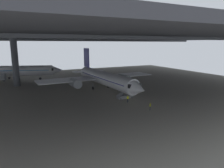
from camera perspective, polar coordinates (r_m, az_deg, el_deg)
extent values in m
plane|color=gray|center=(54.80, -0.80, -2.54)|extent=(110.00, 110.00, 0.00)
cylinder|color=#4C4F54|center=(69.56, -25.13, 5.39)|extent=(1.93, 1.93, 14.55)
cube|color=#38383D|center=(65.95, -6.18, 12.97)|extent=(121.00, 99.00, 1.20)
cube|color=#4C4F54|center=(43.63, 5.61, 12.66)|extent=(115.50, 0.50, 0.70)
cube|color=#4C4F54|center=(81.58, -10.32, 11.78)|extent=(115.50, 0.50, 0.70)
cylinder|color=white|center=(57.23, -1.97, 1.58)|extent=(4.85, 27.94, 3.73)
cone|color=white|center=(44.15, 7.24, -1.36)|extent=(3.83, 4.62, 3.66)
cube|color=black|center=(45.93, 5.53, -0.24)|extent=(3.27, 2.74, 0.82)
cone|color=white|center=(71.27, -7.68, 3.67)|extent=(3.41, 6.09, 3.17)
cube|color=navy|center=(68.65, -7.05, 7.22)|extent=(0.40, 4.08, 6.11)
cube|color=white|center=(69.16, -4.64, 3.67)|extent=(4.87, 3.24, 0.16)
cube|color=white|center=(67.20, -8.71, 3.36)|extent=(4.87, 3.24, 0.16)
cube|color=white|center=(65.90, 3.76, 2.49)|extent=(15.86, 7.41, 0.24)
cylinder|color=#9EA3A8|center=(63.32, 3.31, 1.55)|extent=(2.51, 4.94, 2.31)
cube|color=white|center=(57.93, -12.57, 1.06)|extent=(15.86, 7.41, 0.24)
cylinder|color=#9EA3A8|center=(56.69, -10.15, 0.27)|extent=(2.51, 4.94, 2.31)
cube|color=navy|center=(57.18, -1.97, 1.86)|extent=(4.84, 25.91, 0.16)
cylinder|color=#9EA3A8|center=(49.70, 2.93, -2.50)|extent=(0.20, 0.20, 1.15)
cylinder|color=black|center=(49.89, 2.92, -3.39)|extent=(0.34, 0.91, 0.90)
cylinder|color=#9EA3A8|center=(61.11, -1.05, 0.08)|extent=(0.20, 0.20, 1.15)
cylinder|color=black|center=(61.27, -1.05, -0.65)|extent=(0.34, 0.91, 0.90)
cylinder|color=#9EA3A8|center=(59.01, -5.29, -0.36)|extent=(0.20, 0.20, 1.15)
cylinder|color=black|center=(59.17, -5.27, -1.12)|extent=(0.34, 0.91, 0.90)
cube|color=slate|center=(50.05, 3.54, -3.47)|extent=(3.87, 1.65, 0.70)
cube|color=slate|center=(49.62, 3.57, -1.43)|extent=(3.60, 1.44, 3.04)
cube|color=slate|center=(50.26, 5.26, 0.42)|extent=(1.15, 1.34, 0.12)
cylinder|color=black|center=(50.66, 4.89, 1.09)|extent=(0.06, 0.06, 1.00)
cylinder|color=black|center=(49.69, 5.66, 0.88)|extent=(0.06, 0.06, 1.00)
cylinder|color=black|center=(51.49, 4.59, -3.30)|extent=(0.30, 0.13, 0.30)
cylinder|color=black|center=(50.37, 5.47, -3.64)|extent=(0.30, 0.13, 0.30)
cylinder|color=black|center=(49.89, 1.59, -3.74)|extent=(0.30, 0.13, 0.30)
cylinder|color=black|center=(48.73, 2.43, -4.10)|extent=(0.30, 0.13, 0.30)
cylinder|color=#232838|center=(41.70, 10.46, -6.57)|extent=(0.14, 0.14, 0.79)
cylinder|color=#232838|center=(41.53, 10.44, -6.64)|extent=(0.14, 0.14, 0.79)
cube|color=yellow|center=(41.42, 10.49, -5.72)|extent=(0.41, 0.41, 0.56)
cylinder|color=yellow|center=(41.63, 10.52, -5.59)|extent=(0.09, 0.09, 0.53)
cylinder|color=yellow|center=(41.19, 10.46, -5.77)|extent=(0.09, 0.09, 0.53)
sphere|color=#8C6647|center=(41.31, 10.50, -5.19)|extent=(0.21, 0.21, 0.21)
cylinder|color=#232838|center=(46.46, 4.43, -4.56)|extent=(0.14, 0.14, 0.81)
cylinder|color=#232838|center=(46.35, 4.26, -4.60)|extent=(0.14, 0.14, 0.81)
cube|color=yellow|center=(46.22, 4.36, -3.75)|extent=(0.39, 0.28, 0.58)
cylinder|color=yellow|center=(46.36, 4.57, -3.67)|extent=(0.09, 0.09, 0.55)
cylinder|color=yellow|center=(46.07, 4.14, -3.76)|extent=(0.09, 0.09, 0.55)
sphere|color=beige|center=(46.12, 4.36, -3.26)|extent=(0.22, 0.22, 0.22)
cylinder|color=white|center=(81.57, -25.52, 3.32)|extent=(26.59, 12.80, 3.62)
cone|color=white|center=(77.89, -14.93, 3.70)|extent=(5.31, 4.84, 3.55)
cube|color=black|center=(78.22, -16.61, 3.98)|extent=(3.45, 3.77, 0.80)
cube|color=white|center=(91.86, -26.18, 3.78)|extent=(11.45, 16.50, 0.24)
cylinder|color=#9EA3A8|center=(89.57, -25.35, 3.29)|extent=(5.20, 3.75, 2.25)
cube|color=#1972B2|center=(81.54, -25.53, 3.50)|extent=(24.76, 12.18, 0.16)
cylinder|color=#9EA3A8|center=(79.33, -19.20, 2.01)|extent=(0.20, 0.20, 1.15)
cylinder|color=black|center=(79.45, -19.16, 1.44)|extent=(0.95, 0.59, 0.90)
cylinder|color=#9EA3A8|center=(84.98, -26.55, 2.02)|extent=(0.20, 0.20, 1.15)
cylinder|color=black|center=(85.10, -26.50, 1.49)|extent=(0.95, 0.59, 0.90)
cylinder|color=#9EA3A8|center=(80.53, -27.71, 1.48)|extent=(0.20, 0.20, 1.15)
cylinder|color=black|center=(80.65, -27.66, 0.92)|extent=(0.95, 0.59, 0.90)
cube|color=yellow|center=(69.89, -2.60, 0.89)|extent=(1.46, 2.33, 0.70)
cylinder|color=black|center=(69.56, -1.87, 0.57)|extent=(0.23, 0.46, 0.44)
cylinder|color=black|center=(68.99, -2.65, 0.47)|extent=(0.23, 0.46, 0.44)
cylinder|color=black|center=(70.90, -2.55, 0.76)|extent=(0.23, 0.46, 0.44)
cylinder|color=black|center=(70.35, -3.32, 0.67)|extent=(0.23, 0.46, 0.44)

